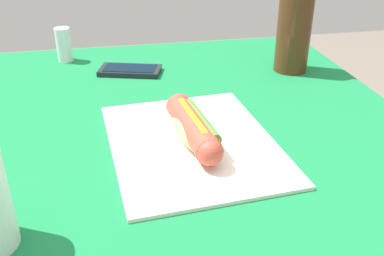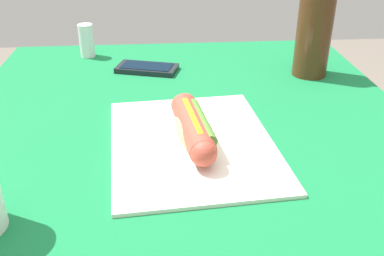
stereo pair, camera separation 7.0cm
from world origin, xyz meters
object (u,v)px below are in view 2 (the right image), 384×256
Objects in this scene: soda_bottle at (315,27)px; salt_shaker at (87,41)px; cell_phone at (147,68)px; hot_dog at (193,127)px.

soda_bottle is 3.09× the size of salt_shaker.
hot_dog is at bearing 12.79° from cell_phone.
hot_dog is 2.56× the size of salt_shaker.
soda_bottle is at bearing 72.18° from salt_shaker.
cell_phone is 0.19m from salt_shaker.
hot_dog is 0.35m from cell_phone.
cell_phone is at bearing 52.55° from salt_shaker.
hot_dog is 0.51m from salt_shaker.
cell_phone is 0.38m from soda_bottle.
cell_phone is 1.86× the size of salt_shaker.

